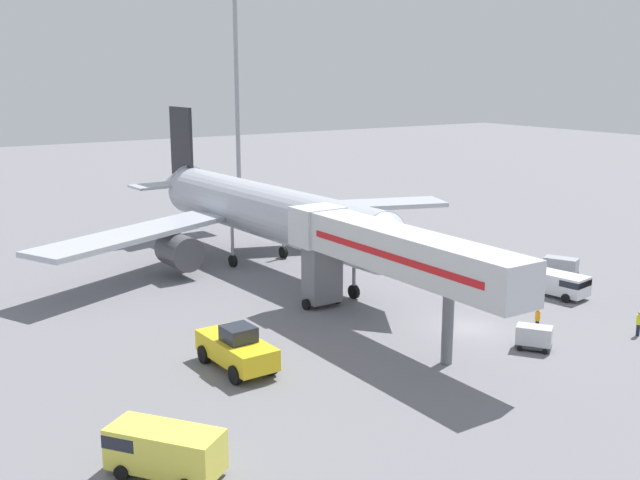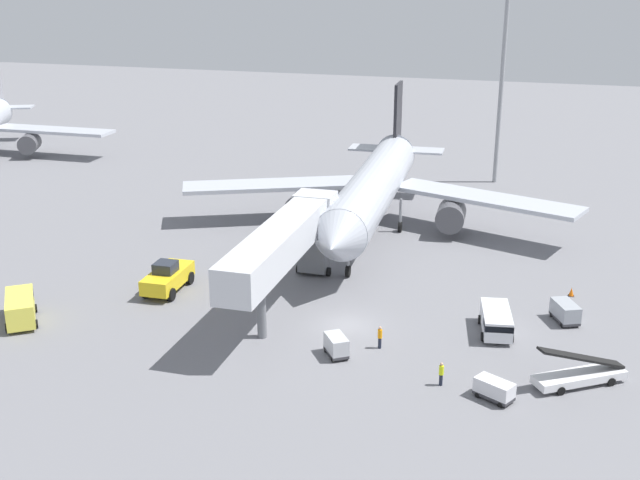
{
  "view_description": "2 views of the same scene",
  "coord_description": "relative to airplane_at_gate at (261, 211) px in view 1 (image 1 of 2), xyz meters",
  "views": [
    {
      "loc": [
        -35.34,
        -35.95,
        17.39
      ],
      "look_at": [
        -3.59,
        13.44,
        4.12
      ],
      "focal_mm": 42.34,
      "sensor_mm": 36.0,
      "label": 1
    },
    {
      "loc": [
        14.46,
        -54.07,
        26.23
      ],
      "look_at": [
        -5.83,
        11.46,
        2.71
      ],
      "focal_mm": 44.13,
      "sensor_mm": 36.0,
      "label": 2
    }
  ],
  "objects": [
    {
      "name": "pushback_tug",
      "position": [
        -13.16,
        -21.27,
        -3.63
      ],
      "size": [
        2.96,
        6.08,
        2.72
      ],
      "color": "yellow",
      "rests_on": "ground"
    },
    {
      "name": "ground_crew_worker_foreground",
      "position": [
        11.96,
        -30.67,
        -4.0
      ],
      "size": [
        0.45,
        0.45,
        1.69
      ],
      "color": "#1E2333",
      "rests_on": "ground"
    },
    {
      "name": "baggage_cart_near_left",
      "position": [
        4.11,
        -28.65,
        -4.03
      ],
      "size": [
        2.27,
        2.49,
        1.56
      ],
      "color": "#38383D",
      "rests_on": "ground"
    },
    {
      "name": "ground_plane",
      "position": [
        3.55,
        -23.43,
        -4.89
      ],
      "size": [
        300.0,
        300.0,
        0.0
      ],
      "primitive_type": "plane",
      "color": "slate"
    },
    {
      "name": "service_van_mid_center",
      "position": [
        -21.31,
        -30.3,
        -3.66
      ],
      "size": [
        4.73,
        5.32,
        2.16
      ],
      "color": "#E5DB4C",
      "rests_on": "ground"
    },
    {
      "name": "jet_bridge",
      "position": [
        -2.19,
        -21.2,
        0.82
      ],
      "size": [
        3.59,
        21.41,
        7.52
      ],
      "color": "silver",
      "rests_on": "ground"
    },
    {
      "name": "baggage_cart_mid_right",
      "position": [
        19.72,
        -17.71,
        -4.01
      ],
      "size": [
        2.47,
        3.09,
        1.6
      ],
      "color": "#38383D",
      "rests_on": "ground"
    },
    {
      "name": "airplane_at_gate",
      "position": [
        0.0,
        0.0,
        0.0
      ],
      "size": [
        42.85,
        40.78,
        13.61
      ],
      "color": "#B7BCC6",
      "rests_on": "ground"
    },
    {
      "name": "service_van_outer_left",
      "position": [
        14.72,
        -21.51,
        -3.83
      ],
      "size": [
        3.0,
        5.31,
        1.83
      ],
      "color": "white",
      "rests_on": "ground"
    },
    {
      "name": "apron_light_mast",
      "position": [
        10.31,
        24.85,
        16.22
      ],
      "size": [
        2.4,
        2.4,
        31.39
      ],
      "color": "#93969B",
      "rests_on": "ground"
    },
    {
      "name": "safety_cone_alpha",
      "position": [
        20.2,
        -12.13,
        -4.52
      ],
      "size": [
        0.5,
        0.5,
        0.76
      ],
      "color": "black",
      "rests_on": "ground"
    },
    {
      "name": "ground_crew_worker_midground",
      "position": [
        6.82,
        -26.54,
        -3.97
      ],
      "size": [
        0.4,
        0.4,
        1.74
      ],
      "color": "#1E2333",
      "rests_on": "ground"
    }
  ]
}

